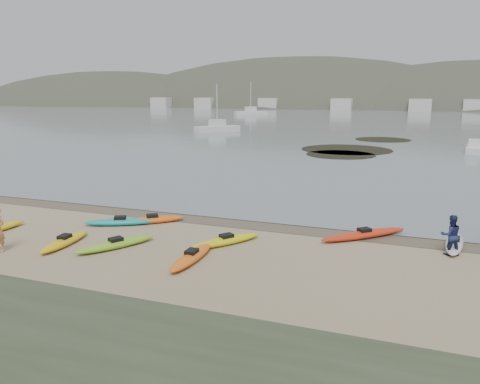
% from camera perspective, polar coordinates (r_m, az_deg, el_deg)
% --- Properties ---
extents(ground, '(600.00, 600.00, 0.00)m').
position_cam_1_polar(ground, '(24.14, -0.00, -3.48)').
color(ground, tan).
rests_on(ground, ground).
extents(wet_sand, '(60.00, 60.00, 0.00)m').
position_cam_1_polar(wet_sand, '(23.87, -0.25, -3.65)').
color(wet_sand, brown).
rests_on(wet_sand, ground).
extents(water, '(1200.00, 1200.00, 0.00)m').
position_cam_1_polar(water, '(321.97, 19.16, 10.38)').
color(water, slate).
rests_on(water, ground).
extents(kayaks, '(21.40, 9.16, 0.34)m').
position_cam_1_polar(kayaks, '(21.17, -6.33, -5.35)').
color(kayaks, '#85C527').
rests_on(kayaks, ground).
extents(person_east, '(0.97, 0.86, 1.67)m').
position_cam_1_polar(person_east, '(20.81, 24.31, -4.79)').
color(person_east, navy).
rests_on(person_east, ground).
extents(kelp_mats, '(11.93, 24.89, 0.04)m').
position_cam_1_polar(kelp_mats, '(56.63, 13.97, 5.25)').
color(kelp_mats, black).
rests_on(kelp_mats, water).
extents(moored_boats, '(81.97, 78.45, 1.24)m').
position_cam_1_polar(moored_boats, '(107.72, 17.93, 8.45)').
color(moored_boats, silver).
rests_on(moored_boats, ground).
extents(far_town, '(199.00, 5.00, 4.00)m').
position_cam_1_polar(far_town, '(166.88, 19.87, 9.94)').
color(far_town, beige).
rests_on(far_town, ground).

